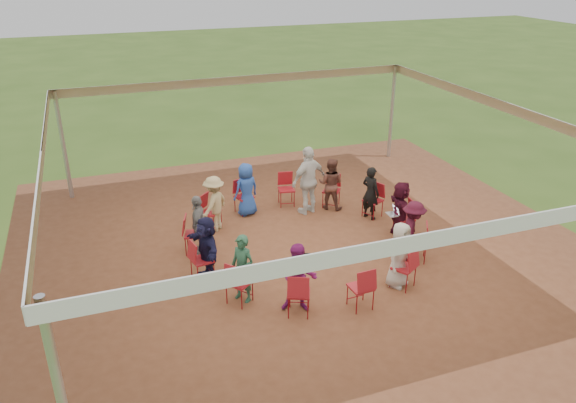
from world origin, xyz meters
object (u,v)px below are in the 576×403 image
object	(u,v)px
person_seated_9	(399,255)
cable_coil	(309,257)
chair_4	(244,197)
person_seated_3	(246,189)
person_seated_5	(199,224)
chair_7	(202,260)
chair_10	(361,287)
chair_6	(194,234)
person_seated_2	(331,184)
laptop	(394,212)
chair_12	(417,242)
person_seated_4	(214,204)
person_seated_8	(299,278)
person_seated_1	(371,193)
person_seated_6	(207,248)
person_seated_0	(401,209)
standing_person	(309,180)
chair_11	(404,268)
chair_2	(331,191)
chair_5	(211,212)
person_seated_7	(243,269)
chair_3	(286,190)
person_seated_10	(413,231)
chair_1	(373,201)
chair_0	(404,218)
chair_9	(299,293)

from	to	relation	value
person_seated_9	cable_coil	size ratio (longest dim) A/B	4.16
chair_4	person_seated_3	bearing A→B (deg)	90.00
person_seated_5	chair_7	bearing A→B (deg)	8.16
chair_10	chair_7	bearing A→B (deg)	138.46
chair_6	person_seated_2	size ratio (longest dim) A/B	0.65
laptop	chair_12	bearing A→B (deg)	179.88
person_seated_4	laptop	bearing A→B (deg)	109.99
person_seated_3	person_seated_9	world-z (taller)	same
person_seated_8	person_seated_1	bearing A→B (deg)	69.23
person_seated_4	person_seated_6	distance (m)	2.22
person_seated_1	person_seated_8	world-z (taller)	same
person_seated_5	person_seated_8	world-z (taller)	same
chair_6	chair_12	size ratio (longest dim) A/B	1.00
person_seated_0	standing_person	distance (m)	2.52
person_seated_8	person_seated_9	xyz separation A→B (m)	(2.21, 0.14, 0.00)
chair_11	person_seated_2	world-z (taller)	person_seated_2
chair_4	person_seated_8	bearing A→B (deg)	69.76
chair_7	chair_11	world-z (taller)	same
chair_11	chair_12	size ratio (longest dim) A/B	1.00
chair_2	chair_11	world-z (taller)	same
chair_5	person_seated_5	world-z (taller)	person_seated_5
person_seated_2	person_seated_1	bearing A→B (deg)	166.15
person_seated_0	person_seated_3	distance (m)	3.93
person_seated_9	person_seated_3	bearing A→B (deg)	83.08
chair_7	chair_12	size ratio (longest dim) A/B	1.00
chair_4	person_seated_7	xyz separation A→B (m)	(-1.13, -3.87, 0.25)
chair_3	standing_person	xyz separation A→B (m)	(0.38, -0.64, 0.46)
chair_7	person_seated_9	size ratio (longest dim) A/B	0.65
person_seated_7	person_seated_8	bearing A→B (deg)	13.85
chair_12	person_seated_10	world-z (taller)	person_seated_10
person_seated_6	person_seated_8	distance (m)	2.22
chair_3	cable_coil	xyz separation A→B (m)	(-0.51, -2.86, -0.43)
person_seated_1	chair_7	bearing A→B (deg)	82.91
person_seated_1	person_seated_3	bearing A→B (deg)	41.54
standing_person	laptop	world-z (taller)	standing_person
chair_12	person_seated_4	size ratio (longest dim) A/B	0.65
person_seated_3	person_seated_7	distance (m)	3.93
chair_1	person_seated_10	world-z (taller)	person_seated_10
chair_0	chair_9	world-z (taller)	same
chair_5	person_seated_0	xyz separation A→B (m)	(4.16, -1.91, 0.25)
chair_11	person_seated_3	size ratio (longest dim) A/B	0.65
chair_5	person_seated_0	distance (m)	4.58
chair_5	chair_4	bearing A→B (deg)	166.15
chair_10	chair_4	bearing A→B (deg)	96.92
person_seated_0	person_seated_1	size ratio (longest dim) A/B	1.00
chair_5	person_seated_7	size ratio (longest dim) A/B	0.65
chair_11	chair_2	bearing A→B (deg)	55.38
chair_1	chair_2	world-z (taller)	same
chair_3	person_seated_3	world-z (taller)	person_seated_3
chair_3	laptop	size ratio (longest dim) A/B	2.82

